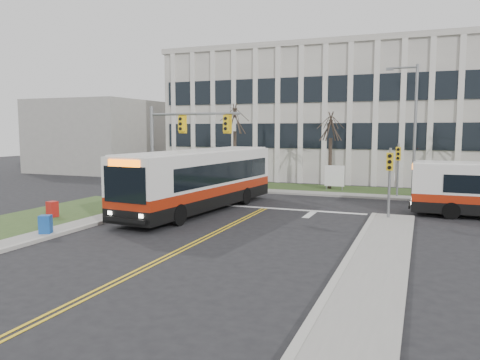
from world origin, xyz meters
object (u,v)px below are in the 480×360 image
newspaper_box_red (52,210)px  streetlight (413,123)px  newspaper_box_blue (46,226)px  directory_sign (335,176)px  bus_main (200,181)px

newspaper_box_red → streetlight: bearing=52.1°
streetlight → newspaper_box_red: bearing=-138.5°
newspaper_box_blue → newspaper_box_red: (-2.70, 3.29, 0.00)m
streetlight → newspaper_box_red: size_ratio=9.68×
streetlight → newspaper_box_red: streetlight is taller
directory_sign → bus_main: size_ratio=0.15×
directory_sign → streetlight: bearing=-13.2°
streetlight → directory_sign: size_ratio=4.60×
streetlight → directory_sign: (-5.53, 1.30, -4.02)m
streetlight → directory_sign: 6.96m
streetlight → bus_main: 15.68m
streetlight → newspaper_box_blue: 24.38m
newspaper_box_blue → bus_main: bearing=43.0°
bus_main → newspaper_box_red: size_ratio=13.75×
directory_sign → newspaper_box_red: directory_sign is taller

